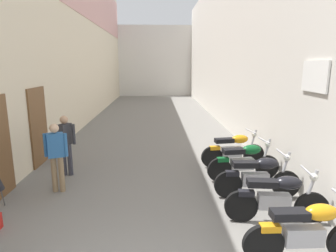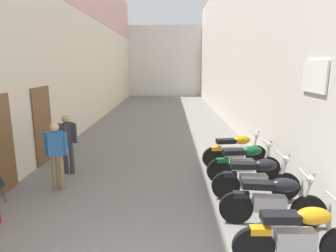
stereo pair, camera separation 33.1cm
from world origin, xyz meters
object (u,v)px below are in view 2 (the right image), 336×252
(motorcycle_third, at_px, (256,177))
(motorcycle_nearest, at_px, (299,234))
(motorcycle_second, at_px, (273,199))
(motorcycle_fourth, at_px, (245,162))
(motorcycle_fifth, at_px, (236,150))
(pedestrian_further_down, at_px, (67,140))
(pedestrian_mid_alley, at_px, (56,151))

(motorcycle_third, bearing_deg, motorcycle_nearest, -90.00)
(motorcycle_second, height_order, motorcycle_third, same)
(motorcycle_third, distance_m, motorcycle_fourth, 0.98)
(motorcycle_second, distance_m, motorcycle_fourth, 2.00)
(motorcycle_fifth, distance_m, pedestrian_further_down, 4.53)
(motorcycle_nearest, relative_size, motorcycle_second, 1.00)
(motorcycle_fifth, height_order, pedestrian_further_down, pedestrian_further_down)
(motorcycle_third, xyz_separation_m, motorcycle_fourth, (-0.00, 0.98, 0.00))
(motorcycle_fourth, height_order, pedestrian_further_down, pedestrian_further_down)
(motorcycle_nearest, distance_m, motorcycle_fourth, 3.06)
(pedestrian_further_down, bearing_deg, motorcycle_fourth, -6.31)
(motorcycle_third, relative_size, motorcycle_fourth, 1.00)
(motorcycle_nearest, height_order, motorcycle_fifth, same)
(motorcycle_nearest, xyz_separation_m, pedestrian_further_down, (-4.48, 3.55, 0.42))
(motorcycle_fifth, bearing_deg, pedestrian_mid_alley, -161.04)
(pedestrian_mid_alley, bearing_deg, motorcycle_nearest, -30.28)
(motorcycle_second, bearing_deg, pedestrian_further_down, 150.94)
(motorcycle_fifth, bearing_deg, pedestrian_further_down, -173.47)
(motorcycle_second, distance_m, pedestrian_further_down, 5.15)
(motorcycle_second, xyz_separation_m, pedestrian_further_down, (-4.48, 2.49, 0.42))
(motorcycle_fourth, bearing_deg, motorcycle_fifth, 90.00)
(motorcycle_third, relative_size, motorcycle_fifth, 1.00)
(motorcycle_nearest, height_order, pedestrian_further_down, pedestrian_further_down)
(pedestrian_mid_alley, bearing_deg, pedestrian_further_down, 95.77)
(motorcycle_third, xyz_separation_m, pedestrian_mid_alley, (-4.38, 0.48, 0.42))
(motorcycle_third, distance_m, pedestrian_mid_alley, 4.43)
(motorcycle_nearest, xyz_separation_m, pedestrian_mid_alley, (-4.38, 2.56, 0.42))
(pedestrian_further_down, bearing_deg, motorcycle_nearest, -38.39)
(motorcycle_nearest, bearing_deg, motorcycle_third, 90.00)
(motorcycle_fourth, xyz_separation_m, motorcycle_fifth, (-0.00, 1.01, 0.00))
(motorcycle_nearest, height_order, motorcycle_second, same)
(motorcycle_nearest, bearing_deg, pedestrian_mid_alley, 149.72)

